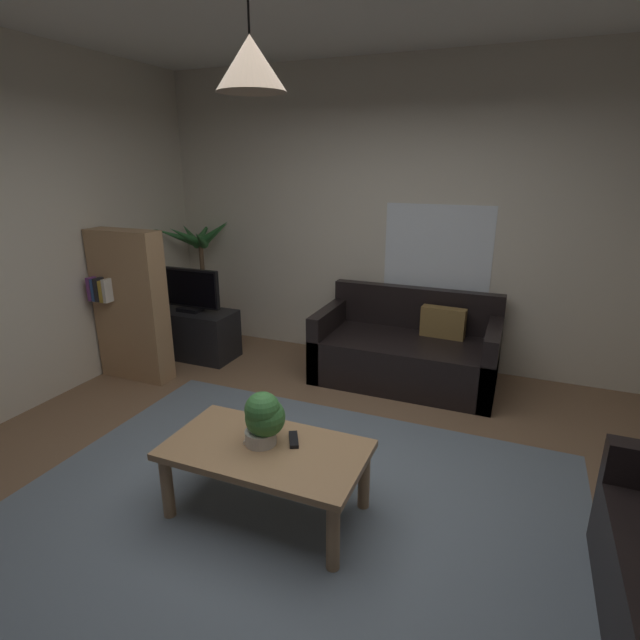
{
  "coord_description": "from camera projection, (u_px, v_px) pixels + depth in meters",
  "views": [
    {
      "loc": [
        1.08,
        -2.32,
        1.97
      ],
      "look_at": [
        0.0,
        0.3,
        1.05
      ],
      "focal_mm": 27.52,
      "sensor_mm": 36.0,
      "label": 1
    }
  ],
  "objects": [
    {
      "name": "floor",
      "position": [
        302.0,
        496.0,
        3.04
      ],
      "size": [
        5.11,
        4.82,
        0.02
      ],
      "primitive_type": "cube",
      "color": "brown",
      "rests_on": "ground"
    },
    {
      "name": "rug",
      "position": [
        287.0,
        514.0,
        2.86
      ],
      "size": [
        3.32,
        2.65,
        0.01
      ],
      "primitive_type": "cube",
      "color": "slate",
      "rests_on": "ground"
    },
    {
      "name": "wall_back",
      "position": [
        404.0,
        219.0,
        4.74
      ],
      "size": [
        5.23,
        0.06,
        2.89
      ],
      "primitive_type": "cube",
      "color": "beige",
      "rests_on": "ground"
    },
    {
      "name": "window_pane",
      "position": [
        437.0,
        256.0,
        4.69
      ],
      "size": [
        1.02,
        0.01,
        0.96
      ],
      "primitive_type": "cube",
      "color": "white"
    },
    {
      "name": "couch_under_window",
      "position": [
        406.0,
        352.0,
        4.57
      ],
      "size": [
        1.63,
        0.86,
        0.82
      ],
      "color": "black",
      "rests_on": "ground"
    },
    {
      "name": "coffee_table",
      "position": [
        266.0,
        457.0,
        2.79
      ],
      "size": [
        1.14,
        0.63,
        0.43
      ],
      "color": "#A87F56",
      "rests_on": "ground"
    },
    {
      "name": "book_on_table_0",
      "position": [
        259.0,
        441.0,
        2.8
      ],
      "size": [
        0.17,
        0.11,
        0.02
      ],
      "primitive_type": "cube",
      "rotation": [
        0.0,
        0.0,
        0.13
      ],
      "color": "beige",
      "rests_on": "coffee_table"
    },
    {
      "name": "remote_on_table_0",
      "position": [
        294.0,
        440.0,
        2.82
      ],
      "size": [
        0.12,
        0.16,
        0.02
      ],
      "primitive_type": "cube",
      "rotation": [
        0.0,
        0.0,
        0.5
      ],
      "color": "black",
      "rests_on": "coffee_table"
    },
    {
      "name": "potted_plant_on_table",
      "position": [
        264.0,
        417.0,
        2.76
      ],
      "size": [
        0.23,
        0.23,
        0.31
      ],
      "color": "beige",
      "rests_on": "coffee_table"
    },
    {
      "name": "tv_stand",
      "position": [
        194.0,
        333.0,
        5.15
      ],
      "size": [
        0.9,
        0.44,
        0.5
      ],
      "primitive_type": "cube",
      "color": "black",
      "rests_on": "ground"
    },
    {
      "name": "tv",
      "position": [
        189.0,
        290.0,
        4.99
      ],
      "size": [
        0.7,
        0.16,
        0.45
      ],
      "color": "black",
      "rests_on": "tv_stand"
    },
    {
      "name": "potted_palm_corner",
      "position": [
        202.0,
        281.0,
        5.5
      ],
      "size": [
        0.86,
        0.89,
        1.42
      ],
      "color": "#B77051",
      "rests_on": "ground"
    },
    {
      "name": "bookshelf_corner",
      "position": [
        130.0,
        306.0,
        4.51
      ],
      "size": [
        0.7,
        0.31,
        1.4
      ],
      "color": "#A87F56",
      "rests_on": "ground"
    },
    {
      "name": "pendant_lamp",
      "position": [
        250.0,
        63.0,
        2.17
      ],
      "size": [
        0.32,
        0.32,
        0.63
      ],
      "color": "black"
    }
  ]
}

